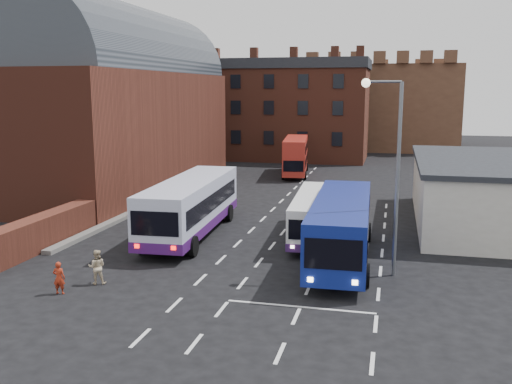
% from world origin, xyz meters
% --- Properties ---
extents(ground, '(180.00, 180.00, 0.00)m').
position_xyz_m(ground, '(0.00, 0.00, 0.00)').
color(ground, black).
extents(railway_station, '(12.00, 28.00, 16.00)m').
position_xyz_m(railway_station, '(-15.50, 21.00, 7.64)').
color(railway_station, '#602B1E').
rests_on(railway_station, ground).
extents(forecourt_wall, '(1.20, 10.00, 1.80)m').
position_xyz_m(forecourt_wall, '(-10.20, 2.00, 0.90)').
color(forecourt_wall, '#602B1E').
rests_on(forecourt_wall, ground).
extents(cream_building, '(10.40, 16.40, 4.25)m').
position_xyz_m(cream_building, '(15.00, 14.00, 2.16)').
color(cream_building, beige).
rests_on(cream_building, ground).
extents(brick_terrace, '(22.00, 10.00, 11.00)m').
position_xyz_m(brick_terrace, '(-6.00, 46.00, 5.50)').
color(brick_terrace, brown).
rests_on(brick_terrace, ground).
extents(castle_keep, '(22.00, 22.00, 12.00)m').
position_xyz_m(castle_keep, '(6.00, 66.00, 6.00)').
color(castle_keep, brown).
rests_on(castle_keep, ground).
extents(bus_white_outbound, '(3.62, 12.41, 3.35)m').
position_xyz_m(bus_white_outbound, '(-3.21, 6.87, 1.98)').
color(bus_white_outbound, silver).
rests_on(bus_white_outbound, ground).
extents(bus_white_inbound, '(2.81, 9.54, 2.57)m').
position_xyz_m(bus_white_inbound, '(4.01, 7.92, 1.52)').
color(bus_white_inbound, white).
rests_on(bus_white_inbound, ground).
extents(bus_blue, '(3.28, 11.82, 3.20)m').
position_xyz_m(bus_blue, '(5.96, 3.73, 1.89)').
color(bus_blue, navy).
rests_on(bus_blue, ground).
extents(bus_red_double, '(3.31, 9.61, 3.77)m').
position_xyz_m(bus_red_double, '(-1.27, 32.24, 2.00)').
color(bus_red_double, '#B2281D').
rests_on(bus_red_double, ground).
extents(street_lamp, '(1.84, 0.51, 9.09)m').
position_xyz_m(street_lamp, '(8.29, 1.89, 5.48)').
color(street_lamp, slate).
rests_on(street_lamp, ground).
extents(pedestrian_red, '(0.56, 0.41, 1.43)m').
position_xyz_m(pedestrian_red, '(-5.23, -3.95, 0.71)').
color(pedestrian_red, '#A02814').
rests_on(pedestrian_red, ground).
extents(pedestrian_beige, '(0.93, 0.82, 1.58)m').
position_xyz_m(pedestrian_beige, '(-4.30, -2.41, 0.79)').
color(pedestrian_beige, '#CAB591').
rests_on(pedestrian_beige, ground).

